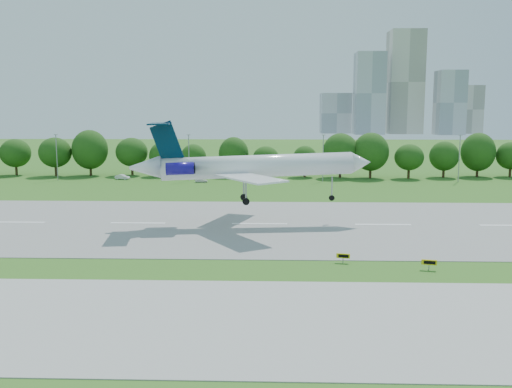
% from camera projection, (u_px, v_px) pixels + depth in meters
% --- Properties ---
extents(ground, '(600.00, 600.00, 0.00)m').
position_uv_depth(ground, '(254.00, 266.00, 68.13)').
color(ground, '#2A641A').
rests_on(ground, ground).
extents(runway, '(400.00, 45.00, 0.08)m').
position_uv_depth(runway, '(260.00, 224.00, 92.84)').
color(runway, gray).
rests_on(runway, ground).
extents(taxiway, '(400.00, 23.00, 0.08)m').
position_uv_depth(taxiway, '(247.00, 320.00, 50.32)').
color(taxiway, '#ADADA8').
rests_on(taxiway, ground).
extents(tree_line, '(288.40, 8.40, 10.40)m').
position_uv_depth(tree_line, '(266.00, 155.00, 158.20)').
color(tree_line, '#382314').
rests_on(tree_line, ground).
extents(light_poles, '(175.90, 0.25, 12.19)m').
position_uv_depth(light_poles, '(256.00, 157.00, 148.37)').
color(light_poles, gray).
rests_on(light_poles, ground).
extents(skyline, '(127.00, 52.00, 80.00)m').
position_uv_depth(skyline, '(399.00, 95.00, 446.74)').
color(skyline, '#B2B2B7').
rests_on(skyline, ground).
extents(airliner, '(39.07, 28.28, 13.28)m').
position_uv_depth(airliner, '(245.00, 166.00, 91.27)').
color(airliner, white).
rests_on(airliner, ground).
extents(taxi_sign_centre, '(1.65, 0.53, 1.16)m').
position_uv_depth(taxi_sign_centre, '(343.00, 256.00, 69.26)').
color(taxi_sign_centre, gray).
rests_on(taxi_sign_centre, ground).
extents(taxi_sign_right, '(1.75, 0.59, 1.23)m').
position_uv_depth(taxi_sign_right, '(429.00, 263.00, 66.11)').
color(taxi_sign_right, gray).
rests_on(taxi_sign_right, ground).
extents(service_vehicle_a, '(4.23, 2.58, 1.32)m').
position_uv_depth(service_vehicle_a, '(122.00, 177.00, 153.04)').
color(service_vehicle_a, silver).
rests_on(service_vehicle_a, ground).
extents(service_vehicle_b, '(3.31, 1.55, 1.10)m').
position_uv_depth(service_vehicle_b, '(201.00, 180.00, 146.58)').
color(service_vehicle_b, white).
rests_on(service_vehicle_b, ground).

